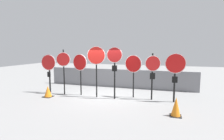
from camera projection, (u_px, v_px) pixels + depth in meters
The scene contains 12 objects.
ground_plane at pixel (106, 97), 9.38m from camera, with size 40.00×40.00×0.00m, color gray.
fence_back at pixel (118, 78), 11.69m from camera, with size 9.96×0.12×1.22m.
stop_sign_0 at pixel (49, 66), 10.08m from camera, with size 0.91×0.17×2.25m.
stop_sign_1 at pixel (63, 63), 9.72m from camera, with size 0.75×0.27×2.53m.
stop_sign_2 at pixel (80, 65), 9.53m from camera, with size 0.89×0.19×2.28m.
stop_sign_3 at pixel (96, 60), 9.03m from camera, with size 0.91×0.30×2.69m.
stop_sign_4 at pixel (115, 62), 8.71m from camera, with size 0.78×0.19×2.65m.
stop_sign_5 at pixel (133, 67), 9.04m from camera, with size 0.89×0.23×2.25m.
stop_sign_6 at pixel (153, 68), 8.63m from camera, with size 0.74×0.31×2.34m.
stop_sign_7 at pixel (175, 69), 8.20m from camera, with size 0.95×0.17×2.35m.
traffic_cone_0 at pixel (176, 107), 6.61m from camera, with size 0.43×0.43×0.74m.
traffic_cone_1 at pixel (48, 91), 9.33m from camera, with size 0.47×0.47×0.60m.
Camera 1 is at (3.02, -8.64, 2.52)m, focal length 28.00 mm.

